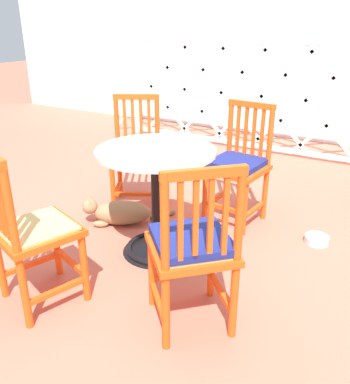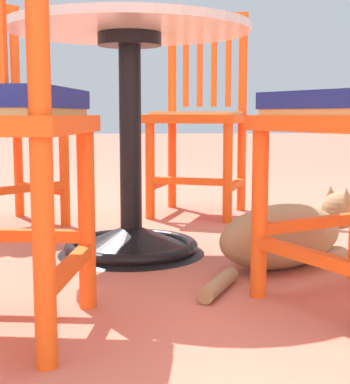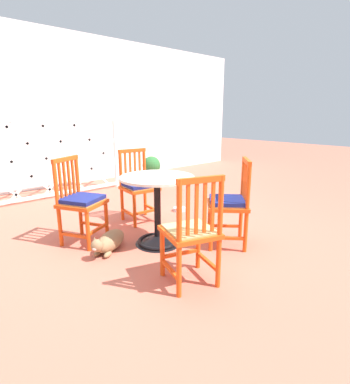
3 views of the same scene
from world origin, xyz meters
The scene contains 5 objects.
ground_plane centered at (0.00, 0.00, 0.00)m, with size 24.00×24.00×0.00m, color #BC604C.
cafe_table centered at (-0.07, 0.11, 0.28)m, with size 0.76×0.76×0.73m.
orange_chair_near_fence centered at (-0.36, -0.68, 0.43)m, with size 0.51×0.51×0.91m.
orange_chair_facing_out centered at (0.47, -0.41, 0.45)m, with size 0.57×0.57×0.91m.
tabby_cat centered at (-0.55, 0.29, 0.10)m, with size 0.56×0.55×0.23m.
Camera 2 is at (-0.13, 2.03, 0.45)m, focal length 56.07 mm.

